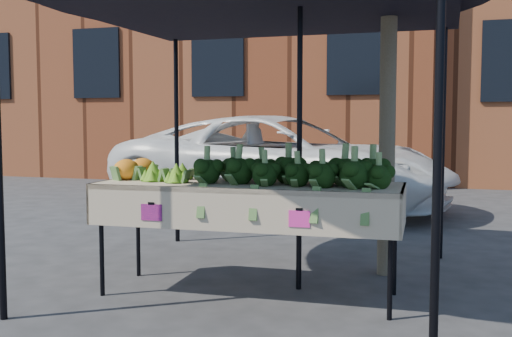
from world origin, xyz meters
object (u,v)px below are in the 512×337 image
object	(u,v)px
vehicle	(282,38)
street_tree	(389,40)
table	(248,239)
canopy	(261,123)

from	to	relation	value
vehicle	street_tree	distance (m)	4.09
table	canopy	xyz separation A→B (m)	(-0.01, 0.37, 0.92)
canopy	street_tree	world-z (taller)	street_tree
canopy	vehicle	size ratio (longest dim) A/B	0.60
vehicle	street_tree	xyz separation A→B (m)	(1.93, -3.57, -0.53)
street_tree	vehicle	bearing A→B (deg)	118.39
table	street_tree	xyz separation A→B (m)	(0.97, 1.00, 1.65)
table	street_tree	distance (m)	2.16
table	vehicle	world-z (taller)	vehicle
vehicle	canopy	bearing A→B (deg)	-159.38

